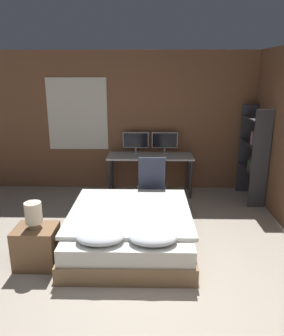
# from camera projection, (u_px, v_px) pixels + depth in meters

# --- Properties ---
(ground_plane) EXTENTS (20.00, 20.00, 0.00)m
(ground_plane) POSITION_uv_depth(u_px,v_px,m) (146.00, 315.00, 3.21)
(ground_plane) COLOR #9E9384
(wall_back) EXTENTS (12.00, 0.08, 2.70)m
(wall_back) POSITION_uv_depth(u_px,v_px,m) (147.00, 122.00, 6.46)
(wall_back) COLOR brown
(wall_back) RESTS_ON ground_plane
(bed) EXTENTS (1.65, 1.92, 0.55)m
(bed) POSITION_uv_depth(u_px,v_px,m) (130.00, 229.00, 4.46)
(bed) COLOR #846647
(bed) RESTS_ON ground_plane
(nightstand) EXTENTS (0.50, 0.42, 0.50)m
(nightstand) POSITION_uv_depth(u_px,v_px,m) (37.00, 246.00, 4.00)
(nightstand) COLOR brown
(nightstand) RESTS_ON ground_plane
(bedside_lamp) EXTENTS (0.20, 0.20, 0.32)m
(bedside_lamp) POSITION_uv_depth(u_px,v_px,m) (33.00, 213.00, 3.87)
(bedside_lamp) COLOR gray
(bedside_lamp) RESTS_ON nightstand
(desk) EXTENTS (1.63, 0.61, 0.77)m
(desk) POSITION_uv_depth(u_px,v_px,m) (150.00, 160.00, 6.29)
(desk) COLOR beige
(desk) RESTS_ON ground_plane
(monitor_left) EXTENTS (0.50, 0.16, 0.41)m
(monitor_left) POSITION_uv_depth(u_px,v_px,m) (136.00, 141.00, 6.39)
(monitor_left) COLOR #B7B7BC
(monitor_left) RESTS_ON desk
(monitor_right) EXTENTS (0.50, 0.16, 0.41)m
(monitor_right) POSITION_uv_depth(u_px,v_px,m) (165.00, 141.00, 6.38)
(monitor_right) COLOR #B7B7BC
(monitor_right) RESTS_ON desk
(keyboard) EXTENTS (0.38, 0.13, 0.02)m
(keyboard) POSITION_uv_depth(u_px,v_px,m) (150.00, 157.00, 6.07)
(keyboard) COLOR #B7B7BC
(keyboard) RESTS_ON desk
(computer_mouse) EXTENTS (0.07, 0.05, 0.04)m
(computer_mouse) POSITION_uv_depth(u_px,v_px,m) (165.00, 157.00, 6.06)
(computer_mouse) COLOR #B7B7BC
(computer_mouse) RESTS_ON desk
(office_chair) EXTENTS (0.52, 0.52, 0.96)m
(office_chair) POSITION_uv_depth(u_px,v_px,m) (152.00, 187.00, 5.64)
(office_chair) COLOR black
(office_chair) RESTS_ON ground_plane
(bookshelf) EXTENTS (0.30, 0.83, 1.72)m
(bookshelf) POSITION_uv_depth(u_px,v_px,m) (255.00, 151.00, 5.84)
(bookshelf) COLOR #333338
(bookshelf) RESTS_ON ground_plane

